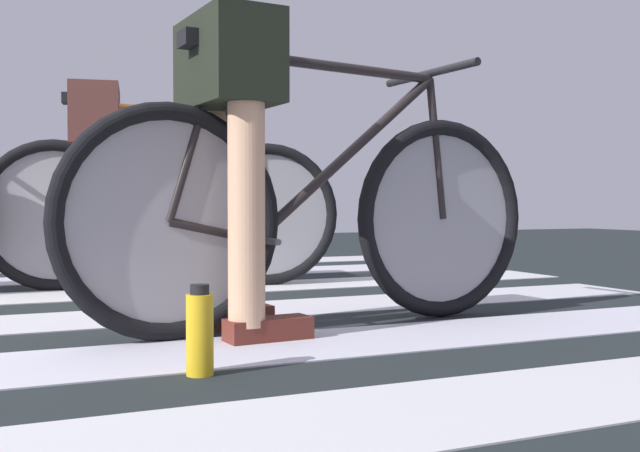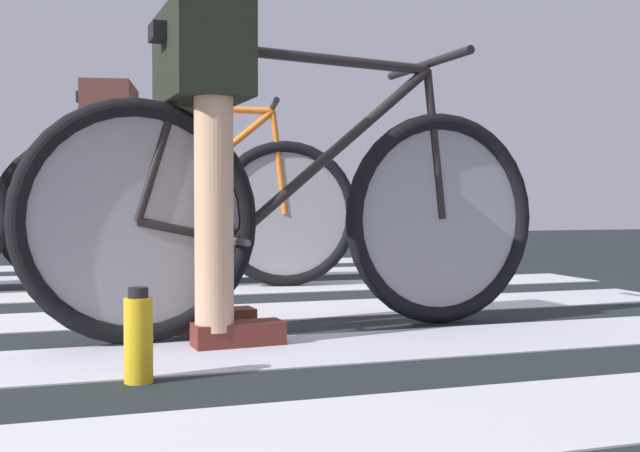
# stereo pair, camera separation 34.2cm
# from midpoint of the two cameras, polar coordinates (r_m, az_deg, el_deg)

# --- Properties ---
(ground) EXTENTS (18.00, 14.00, 0.02)m
(ground) POSITION_cam_midpoint_polar(r_m,az_deg,el_deg) (2.76, -22.42, -7.22)
(ground) COLOR black
(crosswalk_markings) EXTENTS (5.44, 4.99, 0.00)m
(crosswalk_markings) POSITION_cam_midpoint_polar(r_m,az_deg,el_deg) (2.81, -23.05, -6.85)
(crosswalk_markings) COLOR silver
(crosswalk_markings) RESTS_ON ground
(bicycle_1_of_3) EXTENTS (1.73, 0.52, 0.93)m
(bicycle_1_of_3) POSITION_cam_midpoint_polar(r_m,az_deg,el_deg) (2.43, -3.85, 1.06)
(bicycle_1_of_3) COLOR black
(bicycle_1_of_3) RESTS_ON ground
(cyclist_1_of_3) EXTENTS (0.34, 0.43, 0.99)m
(cyclist_1_of_3) POSITION_cam_midpoint_polar(r_m,az_deg,el_deg) (2.33, -10.88, 7.28)
(cyclist_1_of_3) COLOR tan
(cyclist_1_of_3) RESTS_ON ground
(bicycle_2_of_3) EXTENTS (1.72, 0.55, 0.93)m
(bicycle_2_of_3) POSITION_cam_midpoint_polar(r_m,az_deg,el_deg) (3.72, -14.29, 1.22)
(bicycle_2_of_3) COLOR black
(bicycle_2_of_3) RESTS_ON ground
(cyclist_2_of_3) EXTENTS (0.37, 0.44, 0.97)m
(cyclist_2_of_3) POSITION_cam_midpoint_polar(r_m,az_deg,el_deg) (3.74, -19.10, 4.90)
(cyclist_2_of_3) COLOR #A87A5B
(cyclist_2_of_3) RESTS_ON ground
(water_bottle) EXTENTS (0.07, 0.07, 0.22)m
(water_bottle) POSITION_cam_midpoint_polar(r_m,az_deg,el_deg) (1.81, -14.35, -8.15)
(water_bottle) COLOR gold
(water_bottle) RESTS_ON ground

